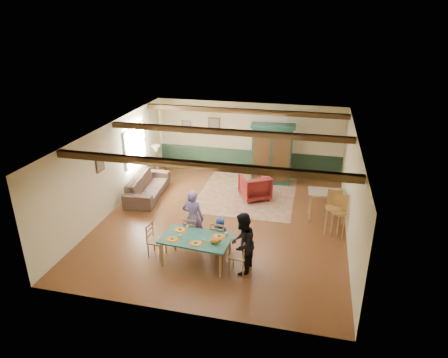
% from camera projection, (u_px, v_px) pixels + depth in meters
% --- Properties ---
extents(floor, '(8.00, 8.00, 0.00)m').
position_uv_depth(floor, '(223.00, 221.00, 11.82)').
color(floor, '#562E18').
rests_on(floor, ground).
extents(wall_back, '(7.00, 0.02, 2.70)m').
position_uv_depth(wall_back, '(248.00, 139.00, 14.88)').
color(wall_back, beige).
rests_on(wall_back, floor).
extents(wall_left, '(0.02, 8.00, 2.70)m').
position_uv_depth(wall_left, '(111.00, 168.00, 12.03)').
color(wall_left, beige).
rests_on(wall_left, floor).
extents(wall_right, '(0.02, 8.00, 2.70)m').
position_uv_depth(wall_right, '(352.00, 190.00, 10.55)').
color(wall_right, beige).
rests_on(wall_right, floor).
extents(ceiling, '(7.00, 8.00, 0.02)m').
position_uv_depth(ceiling, '(223.00, 133.00, 10.77)').
color(ceiling, silver).
rests_on(ceiling, wall_back).
extents(wainscot_back, '(6.95, 0.03, 0.90)m').
position_uv_depth(wainscot_back, '(247.00, 161.00, 15.21)').
color(wainscot_back, '#1B3322').
rests_on(wainscot_back, floor).
extents(ceiling_beam_front, '(6.95, 0.16, 0.16)m').
position_uv_depth(ceiling_beam_front, '(199.00, 165.00, 8.74)').
color(ceiling_beam_front, '#31200D').
rests_on(ceiling_beam_front, ceiling).
extents(ceiling_beam_mid, '(6.95, 0.16, 0.16)m').
position_uv_depth(ceiling_beam_mid, '(227.00, 132.00, 11.17)').
color(ceiling_beam_mid, '#31200D').
rests_on(ceiling_beam_mid, ceiling).
extents(ceiling_beam_back, '(6.95, 0.16, 0.16)m').
position_uv_depth(ceiling_beam_back, '(244.00, 111.00, 13.50)').
color(ceiling_beam_back, '#31200D').
rests_on(ceiling_beam_back, ceiling).
extents(window_left, '(0.06, 1.60, 1.30)m').
position_uv_depth(window_left, '(135.00, 145.00, 13.48)').
color(window_left, white).
rests_on(window_left, wall_left).
extents(picture_left_wall, '(0.04, 0.42, 0.52)m').
position_uv_depth(picture_left_wall, '(100.00, 163.00, 11.34)').
color(picture_left_wall, '#7F765C').
rests_on(picture_left_wall, wall_left).
extents(picture_back_a, '(0.45, 0.04, 0.55)m').
position_uv_depth(picture_back_a, '(214.00, 125.00, 14.96)').
color(picture_back_a, '#7F765C').
rests_on(picture_back_a, wall_back).
extents(picture_back_b, '(0.38, 0.04, 0.48)m').
position_uv_depth(picture_back_b, '(186.00, 127.00, 15.25)').
color(picture_back_b, '#7F765C').
rests_on(picture_back_b, wall_back).
extents(dining_table, '(1.73, 1.05, 0.69)m').
position_uv_depth(dining_table, '(196.00, 250.00, 9.71)').
color(dining_table, '#1D5B4C').
rests_on(dining_table, floor).
extents(dining_chair_far_left, '(0.42, 0.44, 0.88)m').
position_uv_depth(dining_chair_far_left, '(192.00, 232.00, 10.37)').
color(dining_chair_far_left, '#9B744D').
rests_on(dining_chair_far_left, floor).
extents(dining_chair_far_right, '(0.42, 0.44, 0.88)m').
position_uv_depth(dining_chair_far_right, '(219.00, 236.00, 10.16)').
color(dining_chair_far_right, '#9B744D').
rests_on(dining_chair_far_right, floor).
extents(dining_chair_end_left, '(0.44, 0.42, 0.88)m').
position_uv_depth(dining_chair_end_left, '(157.00, 240.00, 9.98)').
color(dining_chair_end_left, '#9B744D').
rests_on(dining_chair_end_left, floor).
extents(dining_chair_end_right, '(0.44, 0.42, 0.88)m').
position_uv_depth(dining_chair_end_right, '(238.00, 255.00, 9.38)').
color(dining_chair_end_right, '#9B744D').
rests_on(dining_chair_end_right, floor).
extents(person_man, '(0.61, 0.43, 1.59)m').
position_uv_depth(person_man, '(193.00, 218.00, 10.29)').
color(person_man, '#69599A').
rests_on(person_man, floor).
extents(person_woman, '(0.63, 0.78, 1.53)m').
position_uv_depth(person_woman, '(242.00, 244.00, 9.23)').
color(person_woman, black).
rests_on(person_woman, floor).
extents(person_child, '(0.48, 0.33, 0.93)m').
position_uv_depth(person_child, '(220.00, 234.00, 10.21)').
color(person_child, navy).
rests_on(person_child, floor).
extents(cat, '(0.34, 0.16, 0.17)m').
position_uv_depth(cat, '(215.00, 241.00, 9.32)').
color(cat, orange).
rests_on(cat, dining_table).
extents(place_setting_near_left, '(0.39, 0.31, 0.11)m').
position_uv_depth(place_setting_near_left, '(172.00, 238.00, 9.50)').
color(place_setting_near_left, '#FBA421').
rests_on(place_setting_near_left, dining_table).
extents(place_setting_near_center, '(0.39, 0.31, 0.11)m').
position_uv_depth(place_setting_near_center, '(196.00, 242.00, 9.33)').
color(place_setting_near_center, '#FBA421').
rests_on(place_setting_near_center, dining_table).
extents(place_setting_far_left, '(0.39, 0.31, 0.11)m').
position_uv_depth(place_setting_far_left, '(180.00, 228.00, 9.91)').
color(place_setting_far_left, '#FBA421').
rests_on(place_setting_far_left, dining_table).
extents(place_setting_far_right, '(0.39, 0.31, 0.11)m').
position_uv_depth(place_setting_far_right, '(219.00, 235.00, 9.62)').
color(place_setting_far_right, '#FBA421').
rests_on(place_setting_far_right, dining_table).
extents(area_rug, '(3.18, 3.77, 0.01)m').
position_uv_depth(area_rug, '(248.00, 193.00, 13.64)').
color(area_rug, tan).
rests_on(area_rug, floor).
extents(armoire, '(1.55, 0.69, 2.15)m').
position_uv_depth(armoire, '(272.00, 154.00, 14.07)').
color(armoire, '#143226').
rests_on(armoire, floor).
extents(armchair, '(1.22, 1.23, 0.83)m').
position_uv_depth(armchair, '(255.00, 187.00, 13.10)').
color(armchair, '#4D0F11').
rests_on(armchair, floor).
extents(sofa, '(1.16, 2.45, 0.69)m').
position_uv_depth(sofa, '(148.00, 186.00, 13.31)').
color(sofa, '#423129').
rests_on(sofa, floor).
extents(end_table, '(0.58, 0.58, 0.65)m').
position_uv_depth(end_table, '(157.00, 169.00, 14.80)').
color(end_table, '#31200D').
rests_on(end_table, floor).
extents(table_lamp, '(0.35, 0.35, 0.59)m').
position_uv_depth(table_lamp, '(156.00, 153.00, 14.55)').
color(table_lamp, '#CFB286').
rests_on(table_lamp, end_table).
extents(counter_table, '(1.13, 0.71, 0.90)m').
position_uv_depth(counter_table, '(326.00, 206.00, 11.73)').
color(counter_table, tan).
rests_on(counter_table, floor).
extents(bar_stool_left, '(0.46, 0.51, 1.23)m').
position_uv_depth(bar_stool_left, '(333.00, 213.00, 10.97)').
color(bar_stool_left, '#B78947').
rests_on(bar_stool_left, floor).
extents(bar_stool_right, '(0.46, 0.50, 1.17)m').
position_uv_depth(bar_stool_right, '(339.00, 216.00, 10.83)').
color(bar_stool_right, '#B78947').
rests_on(bar_stool_right, floor).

